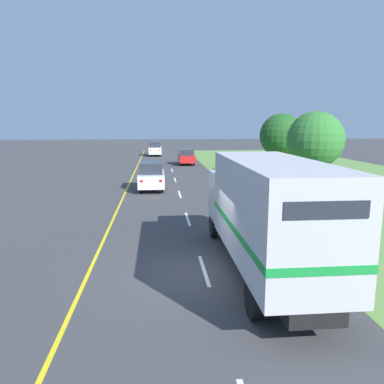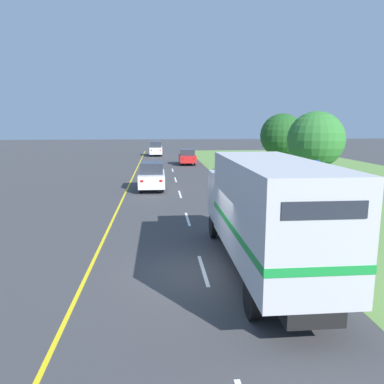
{
  "view_description": "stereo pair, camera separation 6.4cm",
  "coord_description": "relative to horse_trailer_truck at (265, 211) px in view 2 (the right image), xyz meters",
  "views": [
    {
      "loc": [
        -1.45,
        -11.21,
        4.71
      ],
      "look_at": [
        0.3,
        7.71,
        1.2
      ],
      "focal_mm": 35.0,
      "sensor_mm": 36.0,
      "label": 1
    },
    {
      "loc": [
        -1.38,
        -11.21,
        4.71
      ],
      "look_at": [
        0.3,
        7.71,
        1.2
      ],
      "focal_mm": 35.0,
      "sensor_mm": 36.0,
      "label": 2
    }
  ],
  "objects": [
    {
      "name": "ground_plane",
      "position": [
        -1.82,
        0.31,
        -2.04
      ],
      "size": [
        200.0,
        200.0,
        0.0
      ],
      "primitive_type": "plane",
      "color": "#3D3D3F"
    },
    {
      "name": "grass_shoulder",
      "position": [
        11.88,
        19.15,
        -2.04
      ],
      "size": [
        20.0,
        70.1,
        0.01
      ],
      "primitive_type": "cube",
      "color": "#608942",
      "rests_on": "ground"
    },
    {
      "name": "edge_line_yellow",
      "position": [
        -5.52,
        19.15,
        -2.04
      ],
      "size": [
        0.12,
        70.1,
        0.01
      ],
      "primitive_type": "cube",
      "color": "yellow",
      "rests_on": "ground"
    },
    {
      "name": "centre_dash_near",
      "position": [
        -1.82,
        0.52,
        -2.04
      ],
      "size": [
        0.12,
        2.6,
        0.01
      ],
      "primitive_type": "cube",
      "color": "white",
      "rests_on": "ground"
    },
    {
      "name": "centre_dash_mid_a",
      "position": [
        -1.82,
        7.12,
        -2.04
      ],
      "size": [
        0.12,
        2.6,
        0.01
      ],
      "primitive_type": "cube",
      "color": "white",
      "rests_on": "ground"
    },
    {
      "name": "centre_dash_mid_b",
      "position": [
        -1.82,
        13.72,
        -2.04
      ],
      "size": [
        0.12,
        2.6,
        0.01
      ],
      "primitive_type": "cube",
      "color": "white",
      "rests_on": "ground"
    },
    {
      "name": "centre_dash_far",
      "position": [
        -1.82,
        20.32,
        -2.04
      ],
      "size": [
        0.12,
        2.6,
        0.01
      ],
      "primitive_type": "cube",
      "color": "white",
      "rests_on": "ground"
    },
    {
      "name": "centre_dash_farthest",
      "position": [
        -1.82,
        26.92,
        -2.04
      ],
      "size": [
        0.12,
        2.6,
        0.01
      ],
      "primitive_type": "cube",
      "color": "white",
      "rests_on": "ground"
    },
    {
      "name": "horse_trailer_truck",
      "position": [
        0.0,
        0.0,
        0.0
      ],
      "size": [
        2.35,
        8.84,
        3.68
      ],
      "color": "black",
      "rests_on": "ground"
    },
    {
      "name": "lead_car_white",
      "position": [
        -3.71,
        15.68,
        -1.05
      ],
      "size": [
        1.8,
        4.08,
        1.99
      ],
      "color": "black",
      "rests_on": "ground"
    },
    {
      "name": "lead_car_red_ahead",
      "position": [
        0.05,
        31.92,
        -1.13
      ],
      "size": [
        1.8,
        3.86,
        1.78
      ],
      "color": "black",
      "rests_on": "ground"
    },
    {
      "name": "lead_car_white_ahead",
      "position": [
        -3.59,
        44.15,
        -1.01
      ],
      "size": [
        1.8,
        4.46,
        2.07
      ],
      "color": "black",
      "rests_on": "ground"
    },
    {
      "name": "highway_sign",
      "position": [
        4.63,
        8.66,
        -0.4
      ],
      "size": [
        1.81,
        0.09,
        2.73
      ],
      "color": "#9E9EA3",
      "rests_on": "ground"
    },
    {
      "name": "roadside_tree_near",
      "position": [
        6.9,
        12.59,
        1.58
      ],
      "size": [
        3.65,
        3.65,
        5.47
      ],
      "color": "#4C3823",
      "rests_on": "ground"
    },
    {
      "name": "roadside_tree_mid",
      "position": [
        7.55,
        21.21,
        1.59
      ],
      "size": [
        3.79,
        3.79,
        5.54
      ],
      "color": "brown",
      "rests_on": "ground"
    },
    {
      "name": "roadside_tree_far",
      "position": [
        10.14,
        30.78,
        1.3
      ],
      "size": [
        3.69,
        3.69,
        5.19
      ],
      "color": "#4C3823",
      "rests_on": "ground"
    },
    {
      "name": "delineator_post",
      "position": [
        2.22,
        3.1,
        -1.54
      ],
      "size": [
        0.08,
        0.08,
        0.95
      ],
      "color": "white",
      "rests_on": "ground"
    }
  ]
}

